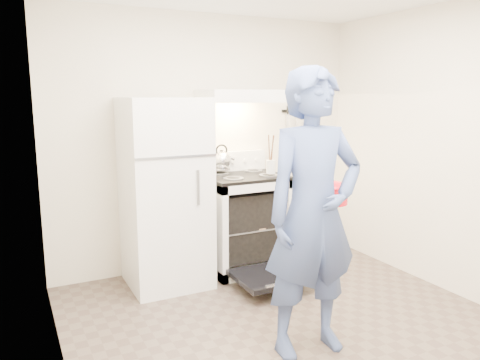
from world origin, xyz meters
name	(u,v)px	position (x,y,z in m)	size (l,w,h in m)	color
floor	(309,339)	(0.00, 0.00, 0.00)	(3.60, 3.60, 0.00)	brown
back_wall	(209,142)	(0.00, 1.80, 1.25)	(3.20, 0.02, 2.50)	beige
refrigerator	(165,193)	(-0.58, 1.45, 0.85)	(0.70, 0.70, 1.70)	white
stove_body	(244,223)	(0.23, 1.48, 0.46)	(0.76, 0.65, 0.92)	white
cooktop	(244,176)	(0.23, 1.48, 0.94)	(0.76, 0.65, 0.03)	black
backsplash	(231,161)	(0.23, 1.76, 1.05)	(0.76, 0.07, 0.20)	white
oven_door	(274,275)	(0.23, 0.88, 0.12)	(0.70, 0.54, 0.04)	black
oven_rack	(244,225)	(0.23, 1.48, 0.44)	(0.60, 0.52, 0.01)	slate
range_hood	(240,96)	(0.23, 1.55, 1.71)	(0.76, 0.50, 0.12)	white
knife_strip	(298,111)	(1.05, 1.79, 1.55)	(0.40, 0.02, 0.03)	black
pizza_stone	(254,225)	(0.30, 1.40, 0.45)	(0.37, 0.37, 0.02)	#7F6547
tea_kettle	(222,159)	(0.08, 1.67, 1.09)	(0.24, 0.20, 0.29)	silver
utensil_jar	(271,167)	(0.42, 1.28, 1.05)	(0.09, 0.09, 0.13)	silver
person	(313,214)	(-0.06, -0.09, 0.95)	(0.69, 0.46, 1.91)	#384D7C
dutch_oven	(329,195)	(0.29, 0.21, 0.99)	(0.35, 0.28, 0.23)	red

